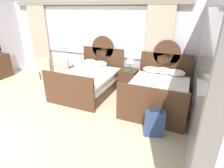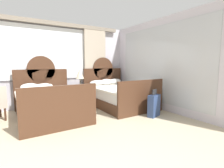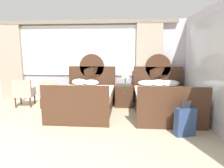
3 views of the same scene
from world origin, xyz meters
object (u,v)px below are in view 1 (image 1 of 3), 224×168
at_px(bed_near_mirror, 158,92).
at_px(armchair_by_window_centre, 46,67).
at_px(armchair_by_window_left, 64,70).
at_px(table_lamp_on_nightstand, 130,58).
at_px(suitcase_on_floor, 154,123).
at_px(nightstand_between_beds, 128,79).
at_px(bed_near_window, 89,81).
at_px(book_on_nightstand, 128,70).

distance_m(bed_near_mirror, armchair_by_window_centre, 4.15).
xyz_separation_m(armchair_by_window_left, armchair_by_window_centre, (-0.77, -0.00, 0.00)).
height_order(table_lamp_on_nightstand, armchair_by_window_left, table_lamp_on_nightstand).
height_order(bed_near_mirror, suitcase_on_floor, bed_near_mirror).
bearing_deg(table_lamp_on_nightstand, armchair_by_window_left, -171.65).
relative_size(table_lamp_on_nightstand, armchair_by_window_left, 0.66).
height_order(nightstand_between_beds, table_lamp_on_nightstand, table_lamp_on_nightstand).
xyz_separation_m(armchair_by_window_centre, suitcase_on_floor, (4.31, -1.73, -0.17)).
bearing_deg(bed_near_window, nightstand_between_beds, 30.72).
bearing_deg(bed_near_mirror, book_on_nightstand, 153.81).
height_order(book_on_nightstand, armchair_by_window_left, armchair_by_window_left).
relative_size(nightstand_between_beds, table_lamp_on_nightstand, 1.18).
xyz_separation_m(bed_near_mirror, nightstand_between_beds, (-1.07, 0.62, -0.03)).
bearing_deg(book_on_nightstand, table_lamp_on_nightstand, 86.55).
xyz_separation_m(nightstand_between_beds, table_lamp_on_nightstand, (0.03, 0.04, 0.72)).
bearing_deg(suitcase_on_floor, book_on_nightstand, 122.33).
bearing_deg(book_on_nightstand, nightstand_between_beds, 101.50).
xyz_separation_m(nightstand_between_beds, book_on_nightstand, (0.02, -0.11, 0.34)).
relative_size(bed_near_window, book_on_nightstand, 8.39).
distance_m(book_on_nightstand, suitcase_on_floor, 2.32).
relative_size(book_on_nightstand, suitcase_on_floor, 0.36).
bearing_deg(bed_near_mirror, nightstand_between_beds, 149.81).
height_order(bed_near_window, armchair_by_window_left, bed_near_window).
bearing_deg(armchair_by_window_centre, nightstand_between_beds, 5.69).
relative_size(bed_near_mirror, armchair_by_window_left, 2.59).
bearing_deg(bed_near_window, armchair_by_window_centre, 170.54).
bearing_deg(armchair_by_window_left, nightstand_between_beds, 7.56).
relative_size(bed_near_window, bed_near_mirror, 1.00).
height_order(armchair_by_window_centre, suitcase_on_floor, armchair_by_window_centre).
distance_m(bed_near_mirror, table_lamp_on_nightstand, 1.41).
bearing_deg(table_lamp_on_nightstand, armchair_by_window_centre, -173.69).
height_order(bed_near_mirror, armchair_by_window_left, bed_near_mirror).
relative_size(bed_near_mirror, suitcase_on_floor, 3.05).
bearing_deg(bed_near_window, armchair_by_window_left, 164.72).
height_order(bed_near_window, nightstand_between_beds, bed_near_window).
xyz_separation_m(nightstand_between_beds, suitcase_on_floor, (1.24, -2.04, -0.04)).
xyz_separation_m(bed_near_window, suitcase_on_floor, (2.32, -1.40, -0.06)).
xyz_separation_m(bed_near_mirror, book_on_nightstand, (-1.05, 0.51, 0.31)).
relative_size(nightstand_between_beds, armchair_by_window_centre, 0.78).
bearing_deg(nightstand_between_beds, bed_near_window, -149.28).
bearing_deg(table_lamp_on_nightstand, bed_near_mirror, -32.38).
distance_m(nightstand_between_beds, suitcase_on_floor, 2.39).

